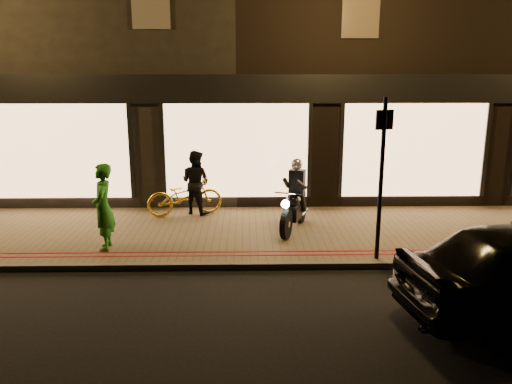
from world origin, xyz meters
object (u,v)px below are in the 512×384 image
at_px(bicycle_gold, 185,196).
at_px(sign_post, 382,171).
at_px(motorcycle, 295,203).
at_px(person_green, 103,207).

bearing_deg(bicycle_gold, sign_post, -144.66).
distance_m(motorcycle, bicycle_gold, 2.85).
bearing_deg(motorcycle, person_green, -142.73).
bearing_deg(motorcycle, bicycle_gold, 174.66).
xyz_separation_m(sign_post, bicycle_gold, (-3.96, 3.04, -1.19)).
bearing_deg(sign_post, person_green, 173.31).
relative_size(motorcycle, person_green, 1.09).
xyz_separation_m(motorcycle, bicycle_gold, (-2.57, 1.21, -0.13)).
relative_size(motorcycle, sign_post, 0.62).
bearing_deg(bicycle_gold, person_green, 134.81).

